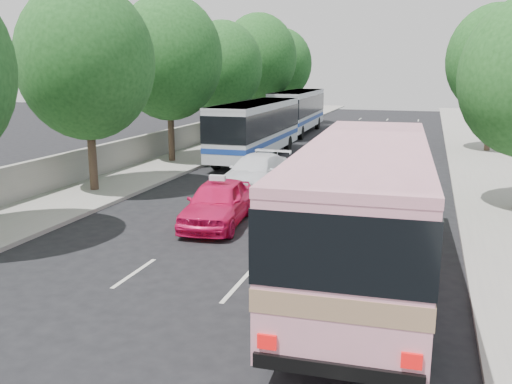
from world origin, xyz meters
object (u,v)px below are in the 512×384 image
at_px(pink_bus, 365,197).
at_px(white_pickup, 256,172).
at_px(pink_taxi, 218,203).
at_px(tour_coach_front, 257,125).
at_px(tour_coach_rear, 298,108).

bearing_deg(pink_bus, white_pickup, 118.93).
bearing_deg(pink_bus, pink_taxi, 142.70).
distance_m(pink_bus, tour_coach_front, 19.56).
bearing_deg(pink_taxi, tour_coach_front, 96.34).
distance_m(white_pickup, tour_coach_rear, 22.08).
distance_m(white_pickup, tour_coach_front, 8.46).
bearing_deg(white_pickup, pink_taxi, -82.03).
height_order(pink_bus, tour_coach_rear, pink_bus).
distance_m(pink_bus, pink_taxi, 6.75).
relative_size(pink_bus, white_pickup, 2.17).
relative_size(pink_taxi, tour_coach_rear, 0.39).
relative_size(pink_bus, tour_coach_front, 0.99).
bearing_deg(pink_taxi, white_pickup, 89.04).
bearing_deg(tour_coach_front, pink_bus, -64.74).
distance_m(tour_coach_front, tour_coach_rear, 13.84).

